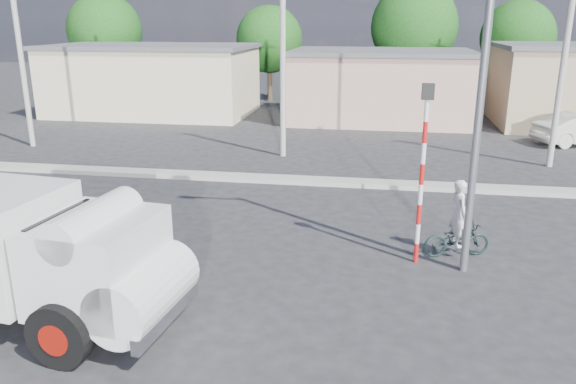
% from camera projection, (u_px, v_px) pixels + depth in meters
% --- Properties ---
extents(ground_plane, '(120.00, 120.00, 0.00)m').
position_uv_depth(ground_plane, '(277.00, 279.00, 12.95)').
color(ground_plane, '#252528').
rests_on(ground_plane, ground).
extents(median, '(40.00, 0.80, 0.16)m').
position_uv_depth(median, '(318.00, 181.00, 20.46)').
color(median, '#99968E').
rests_on(median, ground).
extents(truck, '(6.62, 3.11, 2.65)m').
position_uv_depth(truck, '(19.00, 252.00, 10.76)').
color(truck, black).
rests_on(truck, ground).
extents(bicycle, '(1.80, 1.06, 0.89)m').
position_uv_depth(bicycle, '(456.00, 239.00, 14.08)').
color(bicycle, black).
rests_on(bicycle, ground).
extents(cyclist, '(0.57, 0.71, 1.70)m').
position_uv_depth(cyclist, '(458.00, 224.00, 13.96)').
color(cyclist, white).
rests_on(cyclist, ground).
extents(traffic_pole, '(0.28, 0.18, 4.36)m').
position_uv_depth(traffic_pole, '(423.00, 160.00, 13.08)').
color(traffic_pole, red).
rests_on(traffic_pole, ground).
extents(streetlight, '(2.34, 0.22, 9.00)m').
position_uv_depth(streetlight, '(477.00, 57.00, 11.95)').
color(streetlight, slate).
rests_on(streetlight, ground).
extents(building_row, '(37.80, 7.30, 4.44)m').
position_uv_depth(building_row, '(365.00, 83.00, 32.86)').
color(building_row, beige).
rests_on(building_row, ground).
extents(tree_row, '(34.13, 7.32, 8.10)m').
position_uv_depth(tree_row, '(321.00, 33.00, 38.83)').
color(tree_row, '#38281E').
rests_on(tree_row, ground).
extents(utility_poles, '(35.40, 0.24, 8.00)m').
position_uv_depth(utility_poles, '(411.00, 62.00, 22.53)').
color(utility_poles, '#99968E').
rests_on(utility_poles, ground).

